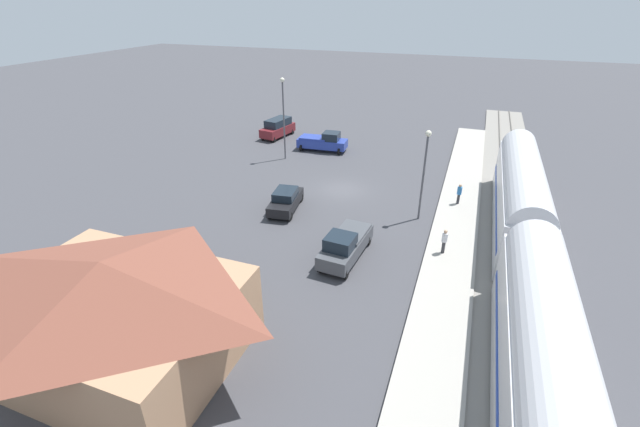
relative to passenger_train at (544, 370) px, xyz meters
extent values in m
plane|color=#424247|center=(14.00, -19.23, -2.86)|extent=(200.00, 200.00, 0.00)
cube|color=gray|center=(0.00, -19.23, -2.77)|extent=(4.80, 70.00, 0.18)
cube|color=#59544C|center=(-0.72, -19.23, -2.62)|extent=(0.10, 70.00, 0.12)
cube|color=#59544C|center=(0.72, -19.23, -2.62)|extent=(0.10, 70.00, 0.12)
cube|color=#A8A399|center=(4.00, -19.23, -2.71)|extent=(3.20, 46.00, 0.30)
cube|color=silver|center=(0.00, -17.37, -0.71)|extent=(2.90, 16.57, 3.70)
cube|color=#19389E|center=(1.46, -17.37, -1.01)|extent=(0.04, 15.24, 0.36)
cylinder|color=silver|center=(0.00, -17.37, 1.04)|extent=(2.75, 15.90, 2.76)
cube|color=silver|center=(0.00, 0.00, -0.71)|extent=(2.90, 16.57, 3.70)
cube|color=#19389E|center=(1.46, 0.00, -1.01)|extent=(0.04, 15.24, 0.36)
cylinder|color=silver|center=(0.00, 0.00, 1.04)|extent=(2.75, 15.90, 2.76)
cube|color=tan|center=(18.00, 2.77, -1.03)|extent=(10.77, 8.29, 3.66)
pyramid|color=brown|center=(18.00, 2.77, 1.61)|extent=(11.57, 9.09, 1.62)
cube|color=#4C3323|center=(18.00, -1.41, -1.81)|extent=(1.10, 0.08, 2.10)
cylinder|color=#333338|center=(4.13, -19.24, -2.13)|extent=(0.22, 0.22, 0.85)
cylinder|color=#2D72B7|center=(4.13, -19.24, -1.40)|extent=(0.36, 0.36, 0.62)
sphere|color=tan|center=(4.13, -19.24, -0.97)|extent=(0.24, 0.24, 0.24)
cylinder|color=#333338|center=(4.51, -11.26, -2.13)|extent=(0.22, 0.22, 0.85)
cylinder|color=silver|center=(4.51, -11.26, -1.40)|extent=(0.36, 0.36, 0.62)
sphere|color=tan|center=(4.51, -11.26, -0.97)|extent=(0.24, 0.24, 0.24)
cube|color=#47494F|center=(10.48, -8.96, -2.02)|extent=(2.36, 5.53, 0.92)
cube|color=#19232D|center=(10.55, -7.94, -1.14)|extent=(1.85, 1.85, 0.84)
cylinder|color=black|center=(9.78, -6.75, -2.48)|extent=(0.22, 0.76, 0.76)
cylinder|color=black|center=(11.49, -6.88, -2.48)|extent=(0.22, 0.76, 0.76)
cylinder|color=black|center=(9.46, -11.04, -2.48)|extent=(0.22, 0.76, 0.76)
cylinder|color=black|center=(11.17, -11.17, -2.48)|extent=(0.22, 0.76, 0.76)
cube|color=#47494F|center=(10.41, -9.90, -1.46)|extent=(2.08, 3.10, 0.20)
cube|color=maroon|center=(26.12, -31.55, -2.02)|extent=(2.77, 5.16, 1.00)
cube|color=#19232D|center=(26.09, -31.70, -1.08)|extent=(2.29, 3.68, 0.88)
cylinder|color=black|center=(25.60, -29.53, -2.52)|extent=(0.22, 0.68, 0.68)
cylinder|color=black|center=(27.29, -29.83, -2.52)|extent=(0.22, 0.68, 0.68)
cylinder|color=black|center=(24.95, -33.27, -2.52)|extent=(0.22, 0.68, 0.68)
cylinder|color=black|center=(26.64, -33.57, -2.52)|extent=(0.22, 0.68, 0.68)
cube|color=#283D9E|center=(19.31, -28.68, -2.02)|extent=(5.53, 2.34, 0.92)
cube|color=#19232D|center=(18.29, -28.75, -1.14)|extent=(1.85, 1.84, 0.84)
cylinder|color=black|center=(17.23, -29.69, -2.48)|extent=(0.22, 0.76, 0.76)
cylinder|color=black|center=(17.11, -27.98, -2.48)|extent=(0.22, 0.76, 0.76)
cylinder|color=black|center=(21.52, -29.38, -2.48)|extent=(0.22, 0.76, 0.76)
cylinder|color=black|center=(21.39, -27.67, -2.48)|extent=(0.22, 0.76, 0.76)
cube|color=#283D9E|center=(20.25, -28.61, -1.46)|extent=(3.10, 2.07, 0.20)
cube|color=black|center=(17.03, -13.89, -2.14)|extent=(2.46, 4.72, 0.76)
cube|color=#19232D|center=(17.03, -13.89, -1.44)|extent=(1.91, 2.37, 0.64)
cylinder|color=black|center=(18.07, -15.46, -2.52)|extent=(0.22, 0.68, 0.68)
cylinder|color=black|center=(16.49, -15.68, -2.52)|extent=(0.22, 0.68, 0.68)
cylinder|color=black|center=(17.58, -12.09, -2.52)|extent=(0.22, 0.68, 0.68)
cylinder|color=black|center=(16.00, -12.32, -2.52)|extent=(0.22, 0.68, 0.68)
cylinder|color=#515156|center=(6.80, -16.08, 0.44)|extent=(0.16, 0.16, 6.59)
sphere|color=#EAE5C6|center=(6.80, -16.08, 3.92)|extent=(0.44, 0.44, 0.44)
cylinder|color=#515156|center=(22.07, -24.83, 1.09)|extent=(0.16, 0.16, 7.90)
sphere|color=#EAE5C6|center=(22.07, -24.83, 5.22)|extent=(0.44, 0.44, 0.44)
camera|label=1|loc=(3.97, 13.51, 12.51)|focal=23.61mm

